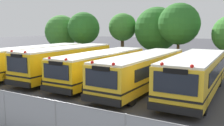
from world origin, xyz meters
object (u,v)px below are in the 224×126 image
(tree_4, at_px, (181,24))
(traffic_cone, at_px, (5,106))
(tree_0, at_px, (62,32))
(tree_2, at_px, (123,27))
(tree_1, at_px, (84,29))
(school_bus_4, at_px, (196,73))
(school_bus_1, at_px, (67,61))
(school_bus_3, at_px, (143,70))
(school_bus_0, at_px, (36,59))
(tree_3, at_px, (157,30))
(school_bus_2, at_px, (102,65))

(tree_4, height_order, traffic_cone, tree_4)
(tree_0, bearing_deg, tree_2, 11.79)
(tree_1, xyz_separation_m, tree_4, (11.89, 0.40, 0.52))
(school_bus_4, relative_size, tree_1, 1.65)
(school_bus_1, xyz_separation_m, school_bus_3, (7.06, -0.16, -0.11))
(tree_4, bearing_deg, tree_1, -178.10)
(school_bus_0, height_order, traffic_cone, school_bus_0)
(tree_0, xyz_separation_m, tree_1, (3.82, -0.23, 0.42))
(school_bus_3, distance_m, school_bus_4, 3.54)
(school_bus_1, xyz_separation_m, tree_3, (3.91, 11.43, 2.56))
(traffic_cone, bearing_deg, school_bus_3, 60.24)
(school_bus_2, relative_size, traffic_cone, 23.40)
(tree_2, bearing_deg, traffic_cone, -81.47)
(school_bus_1, distance_m, school_bus_2, 3.47)
(school_bus_4, bearing_deg, tree_4, -70.57)
(tree_2, bearing_deg, tree_1, -156.37)
(school_bus_3, height_order, tree_4, tree_4)
(tree_3, bearing_deg, school_bus_2, -92.22)
(school_bus_4, xyz_separation_m, tree_4, (-3.57, 9.79, 3.21))
(school_bus_3, relative_size, tree_4, 1.64)
(tree_4, bearing_deg, school_bus_0, -137.88)
(school_bus_0, xyz_separation_m, school_bus_1, (3.60, -0.04, 0.04))
(tree_0, bearing_deg, school_bus_4, -26.54)
(school_bus_0, xyz_separation_m, tree_1, (-1.26, 9.22, 2.68))
(school_bus_2, distance_m, tree_3, 11.66)
(tree_4, bearing_deg, tree_2, 167.95)
(school_bus_2, bearing_deg, tree_1, -47.43)
(school_bus_4, distance_m, tree_2, 16.06)
(school_bus_1, distance_m, tree_0, 13.05)
(tree_0, bearing_deg, school_bus_3, -31.52)
(tree_3, bearing_deg, school_bus_4, -59.96)
(school_bus_2, bearing_deg, traffic_cone, 83.86)
(school_bus_4, xyz_separation_m, tree_3, (-6.69, 11.57, 2.60))
(school_bus_0, distance_m, tree_4, 14.68)
(tree_3, bearing_deg, tree_4, -29.62)
(school_bus_0, height_order, tree_2, tree_2)
(school_bus_2, bearing_deg, tree_0, -37.40)
(school_bus_3, relative_size, tree_2, 1.85)
(tree_1, height_order, tree_2, tree_1)
(traffic_cone, bearing_deg, tree_0, 122.59)
(school_bus_1, bearing_deg, school_bus_3, 178.87)
(tree_2, height_order, tree_3, tree_3)
(tree_1, bearing_deg, school_bus_2, -47.75)
(school_bus_2, xyz_separation_m, traffic_cone, (-0.92, -8.16, -1.10))
(school_bus_3, bearing_deg, school_bus_1, 0.17)
(school_bus_2, distance_m, tree_1, 12.68)
(school_bus_3, distance_m, tree_2, 13.92)
(school_bus_0, distance_m, tree_0, 10.96)
(school_bus_2, bearing_deg, school_bus_0, 0.75)
(tree_2, bearing_deg, school_bus_2, -71.07)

